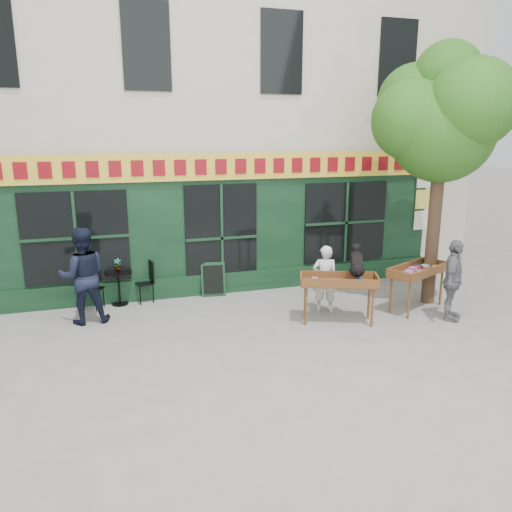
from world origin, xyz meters
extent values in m
plane|color=slate|center=(0.00, 0.00, 0.00)|extent=(80.00, 80.00, 0.00)
cube|color=beige|center=(0.00, 6.00, 5.00)|extent=(14.00, 7.00, 10.00)
cube|color=black|center=(0.00, 2.42, 1.60)|extent=(11.00, 0.16, 3.20)
cube|color=yellow|center=(0.00, 2.30, 3.00)|extent=(11.00, 0.06, 0.60)
cube|color=maroon|center=(0.00, 2.26, 3.00)|extent=(9.60, 0.03, 0.34)
cube|color=black|center=(0.00, 2.32, 0.25)|extent=(11.00, 0.10, 0.50)
cube|color=black|center=(0.00, 2.32, 1.35)|extent=(1.70, 0.05, 2.50)
cube|color=black|center=(-3.20, 2.32, 1.55)|extent=(2.20, 0.05, 2.00)
cube|color=black|center=(3.20, 2.32, 1.55)|extent=(2.20, 0.05, 2.00)
cube|color=silver|center=(5.40, 2.30, 1.50)|extent=(0.42, 0.02, 0.50)
cube|color=#E5D14C|center=(5.40, 2.30, 2.05)|extent=(0.42, 0.02, 0.50)
cube|color=silver|center=(5.40, 2.30, 2.60)|extent=(0.42, 0.02, 0.50)
cylinder|color=#382619|center=(4.30, 0.30, 1.80)|extent=(0.28, 0.28, 3.60)
sphere|color=#1D5212|center=(4.30, 0.30, 3.80)|extent=(2.20, 2.20, 2.20)
sphere|color=#1D5212|center=(5.00, 0.60, 4.10)|extent=(1.80, 1.80, 1.80)
sphere|color=#1D5212|center=(3.70, 0.50, 4.00)|extent=(1.70, 1.70, 1.70)
sphere|color=#1D5212|center=(4.50, -0.30, 4.30)|extent=(1.80, 1.80, 1.80)
sphere|color=#1D5212|center=(4.00, 0.90, 4.40)|extent=(1.60, 1.60, 1.60)
sphere|color=#1D5212|center=(4.40, 0.40, 4.90)|extent=(1.40, 1.40, 1.40)
cylinder|color=brown|center=(1.10, -0.19, 0.40)|extent=(0.05, 0.05, 0.80)
cylinder|color=brown|center=(2.32, -0.65, 0.40)|extent=(0.05, 0.05, 0.80)
cylinder|color=brown|center=(1.26, 0.22, 0.40)|extent=(0.05, 0.05, 0.80)
cylinder|color=brown|center=(2.47, -0.24, 0.40)|extent=(0.05, 0.05, 0.80)
cube|color=brown|center=(1.79, -0.22, 0.82)|extent=(1.61, 1.08, 0.05)
cube|color=brown|center=(1.68, -0.49, 0.90)|extent=(1.42, 0.57, 0.18)
cube|color=brown|center=(1.89, 0.06, 0.90)|extent=(1.42, 0.57, 0.18)
cube|color=brown|center=(1.79, -0.22, 0.88)|extent=(1.36, 0.84, 0.06)
imported|color=silver|center=(1.79, 0.43, 0.73)|extent=(0.62, 0.51, 1.45)
cylinder|color=brown|center=(3.26, -0.49, 0.40)|extent=(0.05, 0.05, 0.80)
cylinder|color=brown|center=(4.44, 0.05, 0.40)|extent=(0.05, 0.05, 0.80)
cylinder|color=brown|center=(3.08, -0.09, 0.40)|extent=(0.05, 0.05, 0.80)
cylinder|color=brown|center=(4.26, 0.45, 0.40)|extent=(0.05, 0.05, 0.80)
cube|color=brown|center=(3.76, -0.02, 0.82)|extent=(1.61, 1.15, 0.05)
cube|color=brown|center=(3.88, -0.28, 0.90)|extent=(1.38, 0.66, 0.18)
cube|color=brown|center=(3.64, 0.25, 0.90)|extent=(1.38, 0.66, 0.18)
cube|color=brown|center=(3.76, -0.02, 0.88)|extent=(1.35, 0.90, 0.06)
imported|color=slate|center=(4.06, -0.77, 0.84)|extent=(0.98, 0.98, 1.67)
cylinder|color=black|center=(-2.38, 2.19, 0.02)|extent=(0.36, 0.36, 0.03)
cylinder|color=black|center=(-2.38, 2.19, 0.38)|extent=(0.04, 0.04, 0.72)
cylinder|color=black|center=(-2.38, 2.19, 0.75)|extent=(0.60, 0.60, 0.03)
cube|color=black|center=(-2.93, 2.09, 0.45)|extent=(0.50, 0.50, 0.03)
cube|color=black|center=(-3.08, 2.18, 0.70)|extent=(0.22, 0.32, 0.50)
cylinder|color=black|center=(-2.89, 1.89, 0.22)|extent=(0.02, 0.02, 0.44)
cylinder|color=black|center=(-2.73, 2.14, 0.22)|extent=(0.02, 0.02, 0.44)
cylinder|color=black|center=(-3.14, 2.05, 0.22)|extent=(0.02, 0.02, 0.44)
cylinder|color=black|center=(-2.98, 2.30, 0.22)|extent=(0.02, 0.02, 0.44)
cube|color=black|center=(-1.83, 2.20, 0.45)|extent=(0.43, 0.43, 0.03)
cube|color=black|center=(-1.67, 2.24, 0.70)|extent=(0.11, 0.36, 0.50)
cylinder|color=black|center=(-2.01, 2.31, 0.22)|extent=(0.02, 0.02, 0.44)
cylinder|color=black|center=(-1.95, 2.02, 0.22)|extent=(0.02, 0.02, 0.44)
cylinder|color=black|center=(-1.72, 2.38, 0.22)|extent=(0.02, 0.02, 0.44)
cylinder|color=black|center=(-1.66, 2.09, 0.22)|extent=(0.02, 0.02, 0.44)
imported|color=gray|center=(-2.38, 2.19, 0.92)|extent=(0.18, 0.15, 0.30)
imported|color=black|center=(-3.08, 1.29, 0.98)|extent=(0.98, 0.78, 1.95)
cube|color=black|center=(-0.25, 2.20, 0.40)|extent=(0.58, 0.25, 0.79)
cube|color=black|center=(-0.25, 2.18, 0.40)|extent=(0.48, 0.22, 0.65)
camera|label=1|loc=(-2.62, -8.82, 3.73)|focal=35.00mm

